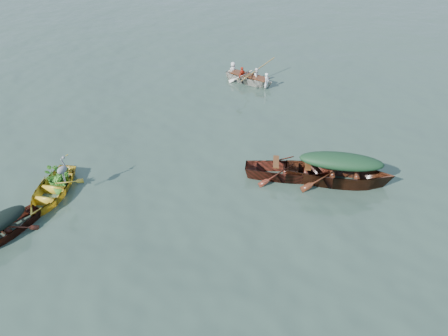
# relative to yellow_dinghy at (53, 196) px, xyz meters

# --- Properties ---
(ground) EXTENTS (140.00, 140.00, 0.00)m
(ground) POSITION_rel_yellow_dinghy_xyz_m (3.94, -0.35, 0.00)
(ground) COLOR #34493C
(ground) RESTS_ON ground
(yellow_dinghy) EXTENTS (2.65, 3.74, 0.94)m
(yellow_dinghy) POSITION_rel_yellow_dinghy_xyz_m (0.00, 0.00, 0.00)
(yellow_dinghy) COLOR yellow
(yellow_dinghy) RESTS_ON ground
(dark_covered_boat) EXTENTS (1.50, 3.44, 0.82)m
(dark_covered_boat) POSITION_rel_yellow_dinghy_xyz_m (0.19, -2.14, 0.00)
(dark_covered_boat) COLOR #531F13
(dark_covered_boat) RESTS_ON ground
(green_tarp_boat) EXTENTS (5.37, 3.12, 1.25)m
(green_tarp_boat) POSITION_rel_yellow_dinghy_xyz_m (8.16, 5.32, 0.00)
(green_tarp_boat) COLOR #4E2012
(green_tarp_boat) RESTS_ON ground
(open_wooden_boat) EXTENTS (4.66, 2.96, 1.05)m
(open_wooden_boat) POSITION_rel_yellow_dinghy_xyz_m (6.60, 4.81, 0.00)
(open_wooden_boat) COLOR maroon
(open_wooden_boat) RESTS_ON ground
(rowed_boat) EXTENTS (3.84, 1.51, 0.86)m
(rowed_boat) POSITION_rel_yellow_dinghy_xyz_m (1.66, 11.65, 0.00)
(rowed_boat) COLOR silver
(rowed_boat) RESTS_ON ground
(green_tarp_cover) EXTENTS (2.95, 1.72, 0.52)m
(green_tarp_cover) POSITION_rel_yellow_dinghy_xyz_m (8.16, 5.32, 0.88)
(green_tarp_cover) COLOR #14311B
(green_tarp_cover) RESTS_ON green_tarp_boat
(thwart_benches) EXTENTS (2.38, 1.61, 0.04)m
(thwart_benches) POSITION_rel_yellow_dinghy_xyz_m (6.60, 4.81, 0.54)
(thwart_benches) COLOR #512C13
(thwart_benches) RESTS_ON open_wooden_boat
(heron) EXTENTS (0.41, 0.47, 0.92)m
(heron) POSITION_rel_yellow_dinghy_xyz_m (0.49, 0.25, 0.93)
(heron) COLOR gray
(heron) RESTS_ON yellow_dinghy
(dinghy_weeds) EXTENTS (0.98, 1.09, 0.60)m
(dinghy_weeds) POSITION_rel_yellow_dinghy_xyz_m (-0.18, 0.52, 0.77)
(dinghy_weeds) COLOR #1E6019
(dinghy_weeds) RESTS_ON yellow_dinghy
(rowers) EXTENTS (2.71, 1.28, 0.76)m
(rowers) POSITION_rel_yellow_dinghy_xyz_m (1.66, 11.65, 0.81)
(rowers) COLOR white
(rowers) RESTS_ON rowed_boat
(oars) EXTENTS (0.87, 2.65, 0.06)m
(oars) POSITION_rel_yellow_dinghy_xyz_m (1.66, 11.65, 0.46)
(oars) COLOR olive
(oars) RESTS_ON rowed_boat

